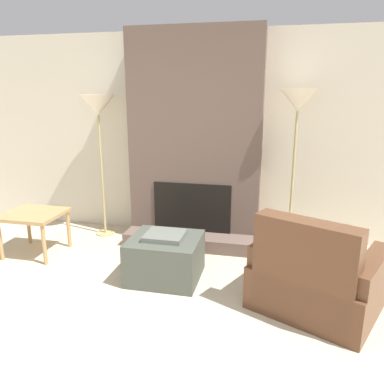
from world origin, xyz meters
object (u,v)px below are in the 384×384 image
(floor_lamp_right, at_px, (298,106))
(floor_lamp_left, at_px, (98,110))
(armchair, at_px, (315,280))
(ottoman, at_px, (165,257))
(side_table, at_px, (34,218))

(floor_lamp_right, bearing_deg, floor_lamp_left, 180.00)
(armchair, bearing_deg, ottoman, 15.25)
(side_table, relative_size, floor_lamp_right, 0.34)
(armchair, relative_size, floor_lamp_left, 0.70)
(floor_lamp_left, bearing_deg, armchair, -26.44)
(floor_lamp_right, bearing_deg, side_table, -165.41)
(armchair, distance_m, side_table, 3.16)
(side_table, bearing_deg, ottoman, -8.94)
(floor_lamp_left, bearing_deg, floor_lamp_right, 0.00)
(side_table, bearing_deg, floor_lamp_left, 55.70)
(ottoman, relative_size, floor_lamp_left, 0.38)
(side_table, bearing_deg, floor_lamp_right, 14.59)
(armchair, height_order, side_table, armchair)
(ottoman, distance_m, armchair, 1.46)
(ottoman, height_order, floor_lamp_left, floor_lamp_left)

